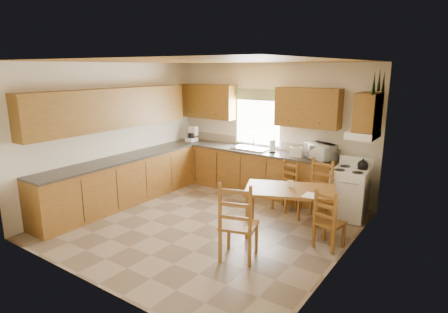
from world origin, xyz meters
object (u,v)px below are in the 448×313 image
Objects in this scene: chair_far_left at (285,187)px; microwave at (320,151)px; chair_near_left at (239,220)px; chair_far_right at (315,192)px; stove at (349,194)px; chair_near_right at (330,219)px; dining_table at (289,211)px.

microwave is at bearing 66.75° from chair_far_left.
chair_near_left is (-0.14, -2.62, -0.50)m from microwave.
chair_far_right is (0.37, 1.85, -0.03)m from chair_near_left.
chair_near_right reaches higher than stove.
chair_far_right is at bearing 54.31° from dining_table.
microwave is 0.44× the size of chair_near_left.
stove is 2.49m from chair_near_left.
stove is at bearing -74.18° from chair_near_right.
stove is 0.67m from chair_far_right.
chair_near_right reaches higher than dining_table.
microwave reaches higher than chair_near_left.
microwave is 0.95m from chair_far_left.
chair_near_right is 1.58m from chair_far_left.
chair_far_left is at bearing 96.60° from dining_table.
dining_table is at bearing -119.69° from stove.
chair_near_left reaches higher than stove.
chair_near_right reaches higher than chair_far_left.
chair_near_left reaches higher than chair_far_left.
chair_near_left is at bearing -67.90° from chair_far_left.
stove is 0.76× the size of chair_near_left.
dining_table is 1.55× the size of chair_near_right.
stove is at bearing 40.33° from dining_table.
chair_far_left is (-0.43, -0.57, -0.62)m from microwave.
chair_near_left is at bearing -124.47° from dining_table.
dining_table is at bearing 1.03° from chair_near_right.
microwave reaches higher than stove.
microwave reaches higher than chair_near_right.
stove is 1.14m from chair_far_left.
chair_near_left reaches higher than chair_far_right.
chair_far_right reaches higher than stove.
dining_table is at bearing -45.92° from chair_far_left.
chair_far_left is (-1.21, 1.01, -0.00)m from chair_near_right.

